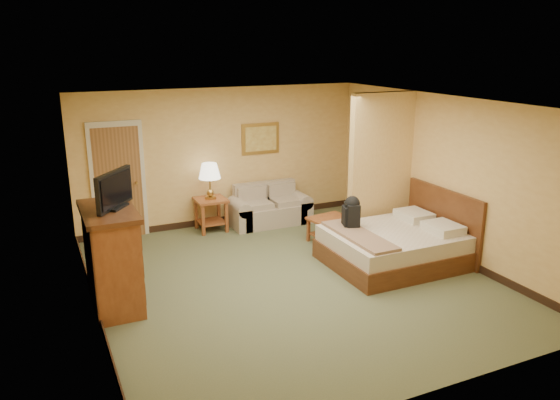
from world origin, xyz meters
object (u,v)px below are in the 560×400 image
bed (397,245)px  coffee_table (332,226)px  dresser (112,258)px  loveseat (269,211)px

bed → coffee_table: bearing=111.5°
coffee_table → bed: bearing=-68.5°
dresser → bed: (4.29, -0.39, -0.37)m
dresser → bed: 4.33m
coffee_table → dresser: (-3.81, -0.83, 0.36)m
dresser → bed: bearing=-5.1°
coffee_table → loveseat: bearing=111.2°
loveseat → coffee_table: loveseat is taller
loveseat → bed: 2.86m
bed → dresser: bearing=174.9°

